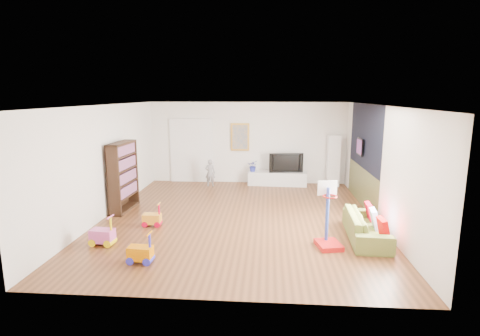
# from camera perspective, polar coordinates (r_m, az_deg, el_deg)

# --- Properties ---
(floor) EXTENTS (6.50, 7.50, 0.00)m
(floor) POSITION_cam_1_polar(r_m,az_deg,el_deg) (9.18, -0.19, -7.55)
(floor) COLOR brown
(floor) RESTS_ON ground
(ceiling) EXTENTS (6.50, 7.50, 0.00)m
(ceiling) POSITION_cam_1_polar(r_m,az_deg,el_deg) (8.70, -0.20, 9.56)
(ceiling) COLOR white
(ceiling) RESTS_ON ground
(wall_back) EXTENTS (6.50, 0.00, 2.70)m
(wall_back) POSITION_cam_1_polar(r_m,az_deg,el_deg) (12.54, 1.16, 3.85)
(wall_back) COLOR silver
(wall_back) RESTS_ON ground
(wall_front) EXTENTS (6.50, 0.00, 2.70)m
(wall_front) POSITION_cam_1_polar(r_m,az_deg,el_deg) (5.21, -3.47, -6.64)
(wall_front) COLOR silver
(wall_front) RESTS_ON ground
(wall_left) EXTENTS (0.00, 7.50, 2.70)m
(wall_left) POSITION_cam_1_polar(r_m,az_deg,el_deg) (9.65, -19.82, 0.99)
(wall_left) COLOR white
(wall_left) RESTS_ON ground
(wall_right) EXTENTS (0.00, 7.50, 2.70)m
(wall_right) POSITION_cam_1_polar(r_m,az_deg,el_deg) (9.18, 20.48, 0.45)
(wall_right) COLOR silver
(wall_right) RESTS_ON ground
(navy_accent) EXTENTS (0.01, 3.20, 1.70)m
(navy_accent) POSITION_cam_1_polar(r_m,az_deg,el_deg) (10.44, 18.49, 4.57)
(navy_accent) COLOR black
(navy_accent) RESTS_ON wall_right
(olive_wainscot) EXTENTS (0.01, 3.20, 1.00)m
(olive_wainscot) POSITION_cam_1_polar(r_m,az_deg,el_deg) (10.67, 18.05, -2.65)
(olive_wainscot) COLOR brown
(olive_wainscot) RESTS_ON wall_right
(doorway) EXTENTS (1.45, 0.06, 2.10)m
(doorway) POSITION_cam_1_polar(r_m,az_deg,el_deg) (12.78, -7.40, 2.54)
(doorway) COLOR white
(doorway) RESTS_ON ground
(painting_back) EXTENTS (0.62, 0.06, 0.92)m
(painting_back) POSITION_cam_1_polar(r_m,az_deg,el_deg) (12.49, 0.00, 4.75)
(painting_back) COLOR gold
(painting_back) RESTS_ON wall_back
(artwork_right) EXTENTS (0.04, 0.56, 0.46)m
(artwork_right) POSITION_cam_1_polar(r_m,az_deg,el_deg) (10.65, 17.80, 3.11)
(artwork_right) COLOR #7F3F8C
(artwork_right) RESTS_ON wall_right
(media_console) EXTENTS (1.93, 0.58, 0.45)m
(media_console) POSITION_cam_1_polar(r_m,az_deg,el_deg) (12.38, 5.70, -1.59)
(media_console) COLOR silver
(media_console) RESTS_ON ground
(tall_cabinet) EXTENTS (0.39, 0.39, 1.66)m
(tall_cabinet) POSITION_cam_1_polar(r_m,az_deg,el_deg) (12.53, 14.02, 1.11)
(tall_cabinet) COLOR white
(tall_cabinet) RESTS_ON ground
(bookshelf) EXTENTS (0.36, 1.22, 1.76)m
(bookshelf) POSITION_cam_1_polar(r_m,az_deg,el_deg) (10.01, -17.38, -1.25)
(bookshelf) COLOR #301D11
(bookshelf) RESTS_ON ground
(sofa) EXTENTS (0.83, 1.88, 0.54)m
(sofa) POSITION_cam_1_polar(r_m,az_deg,el_deg) (8.23, 18.70, -8.40)
(sofa) COLOR olive
(sofa) RESTS_ON ground
(basketball_hoop) EXTENTS (0.55, 0.62, 1.30)m
(basketball_hoop) POSITION_cam_1_polar(r_m,az_deg,el_deg) (7.46, 13.55, -7.05)
(basketball_hoop) COLOR red
(basketball_hoop) RESTS_ON ground
(ride_on_yellow) EXTENTS (0.40, 0.26, 0.53)m
(ride_on_yellow) POSITION_cam_1_polar(r_m,az_deg,el_deg) (8.76, -13.29, -6.95)
(ride_on_yellow) COLOR orange
(ride_on_yellow) RESTS_ON ground
(ride_on_orange) EXTENTS (0.44, 0.28, 0.57)m
(ride_on_orange) POSITION_cam_1_polar(r_m,az_deg,el_deg) (6.97, -14.99, -11.65)
(ride_on_orange) COLOR #D57400
(ride_on_orange) RESTS_ON ground
(ride_on_pink) EXTENTS (0.47, 0.32, 0.60)m
(ride_on_pink) POSITION_cam_1_polar(r_m,az_deg,el_deg) (7.97, -20.28, -8.92)
(ride_on_pink) COLOR #CC51A1
(ride_on_pink) RESTS_ON ground
(child) EXTENTS (0.33, 0.22, 0.88)m
(child) POSITION_cam_1_polar(r_m,az_deg,el_deg) (12.17, -4.58, -0.74)
(child) COLOR gray
(child) RESTS_ON ground
(tv) EXTENTS (1.12, 0.30, 0.64)m
(tv) POSITION_cam_1_polar(r_m,az_deg,el_deg) (12.30, 6.96, 0.87)
(tv) COLOR black
(tv) RESTS_ON media_console
(vase_plant) EXTENTS (0.37, 0.32, 0.38)m
(vase_plant) POSITION_cam_1_polar(r_m,az_deg,el_deg) (12.31, 2.02, 0.35)
(vase_plant) COLOR navy
(vase_plant) RESTS_ON media_console
(pillow_left) EXTENTS (0.12, 0.38, 0.38)m
(pillow_left) POSITION_cam_1_polar(r_m,az_deg,el_deg) (7.77, 20.99, -8.52)
(pillow_left) COLOR red
(pillow_left) RESTS_ON sofa
(pillow_center) EXTENTS (0.15, 0.42, 0.41)m
(pillow_center) POSITION_cam_1_polar(r_m,az_deg,el_deg) (8.24, 19.84, -7.32)
(pillow_center) COLOR silver
(pillow_center) RESTS_ON sofa
(pillow_right) EXTENTS (0.12, 0.38, 0.38)m
(pillow_right) POSITION_cam_1_polar(r_m,az_deg,el_deg) (8.72, 19.15, -6.26)
(pillow_right) COLOR #B00118
(pillow_right) RESTS_ON sofa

